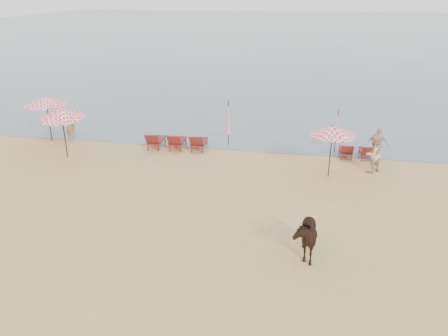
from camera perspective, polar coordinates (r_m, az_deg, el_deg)
The scene contains 13 objects.
ground at distance 13.63m, azimuth -3.89°, elevation -12.30°, with size 120.00×120.00×0.00m, color tan.
sea at distance 91.19m, azimuth 8.96°, elevation 17.41°, with size 160.00×140.00×0.06m, color #51606B.
lounger_cluster_left at distance 22.64m, azimuth -6.20°, elevation 3.54°, with size 3.03×1.88×0.65m.
lounger_cluster_right at distance 22.27m, azimuth 16.88°, elevation 2.16°, with size 1.55×1.49×0.55m.
umbrella_open_left_a at distance 25.10m, azimuth -22.25°, elevation 8.18°, with size 2.20×2.20×2.51m.
umbrella_open_left_b at distance 22.23m, azimuth -20.49°, elevation 6.75°, with size 2.04×2.08×2.61m.
umbrella_open_right at distance 19.20m, azimuth 14.01°, elevation 4.81°, with size 1.95×1.95×2.38m.
umbrella_closed_left at distance 22.93m, azimuth 0.57°, elevation 6.56°, with size 0.29×0.29×2.37m.
umbrella_closed_right at distance 22.60m, azimuth 14.53°, elevation 5.26°, with size 0.26×0.26×2.17m.
cow at distance 13.81m, azimuth 10.38°, elevation -8.49°, with size 0.80×1.75×1.48m, color black.
beachgoer_left at distance 24.98m, azimuth -19.51°, elevation 5.26°, with size 0.66×0.43×1.80m, color tan.
beachgoer_right_a at distance 20.65m, azimuth 18.87°, elevation 1.75°, with size 0.84×0.66×1.73m, color tan.
beachgoer_right_b at distance 22.15m, azimuth 19.46°, elevation 2.96°, with size 0.97×0.41×1.66m, color tan.
Camera 1 is at (2.90, -10.81, 7.77)m, focal length 35.00 mm.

